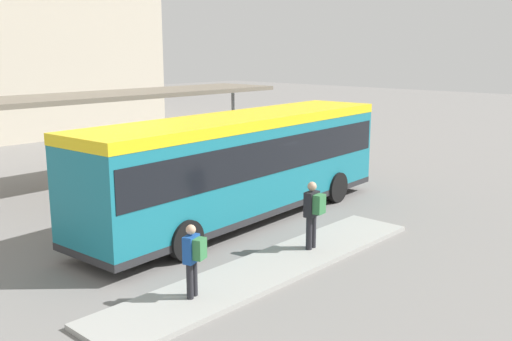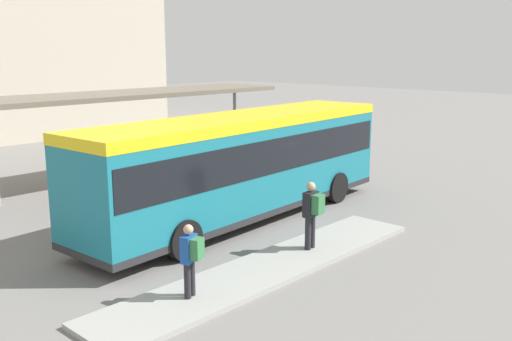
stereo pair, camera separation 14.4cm
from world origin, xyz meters
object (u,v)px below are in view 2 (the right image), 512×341
Objects in this scene: potted_planter_near_shelter at (222,161)px; bicycle_red at (339,160)px; city_bus at (243,160)px; bicycle_white at (302,155)px; pedestrian_waiting at (191,256)px; bicycle_orange at (322,160)px; potted_planter_far_side at (260,159)px; pedestrian_companion at (312,211)px; bicycle_blue at (311,158)px.

bicycle_red is at bearing -25.32° from potted_planter_near_shelter.
bicycle_red is 5.59m from potted_planter_near_shelter.
city_bus is 9.81m from bicycle_white.
bicycle_red is (8.64, 2.39, -1.54)m from city_bus.
pedestrian_waiting is 15.89m from bicycle_white.
city_bus reaches higher than potted_planter_near_shelter.
potted_planter_far_side is at bearing 72.04° from bicycle_orange.
bicycle_orange is (8.34, 3.09, -1.59)m from city_bus.
bicycle_white is at bearing -78.52° from pedestrian_waiting.
bicycle_orange is 3.17m from potted_planter_far_side.
bicycle_orange is 1.11× the size of potted_planter_near_shelter.
pedestrian_companion is 1.48× the size of potted_planter_far_side.
bicycle_white is at bearing -56.25° from pedestrian_companion.
pedestrian_companion reaches higher than bicycle_orange.
pedestrian_waiting reaches higher than bicycle_blue.
potted_planter_far_side is (-3.23, 1.89, 0.25)m from bicycle_red.
pedestrian_waiting is 4.15m from pedestrian_companion.
pedestrian_waiting is 0.89× the size of pedestrian_companion.
bicycle_white is (0.24, 1.40, 0.04)m from bicycle_orange.
pedestrian_companion is at bearing -119.02° from potted_planter_near_shelter.
pedestrian_companion is at bearing -108.84° from pedestrian_waiting.
pedestrian_waiting is at bearing -143.69° from potted_planter_far_side.
pedestrian_companion is 11.45m from bicycle_orange.
pedestrian_companion reaches higher than bicycle_blue.
pedestrian_waiting is at bearing -136.61° from potted_planter_near_shelter.
potted_planter_near_shelter is (-4.75, 1.68, 0.40)m from bicycle_orange.
bicycle_blue reaches higher than bicycle_orange.
pedestrian_companion reaches higher than bicycle_red.
bicycle_red is at bearing 4.61° from bicycle_blue.
bicycle_white is at bearing -5.73° from bicycle_orange.
bicycle_orange is 5.06m from potted_planter_near_shelter.
pedestrian_waiting reaches higher than potted_planter_near_shelter.
potted_planter_far_side is (6.41, 7.76, -0.52)m from pedestrian_companion.
bicycle_red is 1.12× the size of bicycle_blue.
city_bus is 7.48× the size of pedestrian_waiting.
bicycle_red is at bearing 11.92° from city_bus.
bicycle_white is at bearing 3.98° from potted_planter_far_side.
bicycle_white is at bearing 163.82° from bicycle_blue.
pedestrian_companion is 11.94m from bicycle_blue.
bicycle_blue is at bearing -3.09° from bicycle_orange.
bicycle_white is at bearing -175.72° from bicycle_red.
pedestrian_waiting is at bearing 83.77° from pedestrian_companion.
bicycle_red is (13.78, 5.87, -0.65)m from pedestrian_waiting.
bicycle_blue is at bearing -168.75° from bicycle_red.
bicycle_orange is 1.29× the size of potted_planter_far_side.
city_bus is 7.48× the size of bicycle_blue.
pedestrian_companion is (-0.99, -3.49, -0.77)m from city_bus.
potted_planter_far_side reaches higher than bicycle_white.
potted_planter_far_side is (-2.93, 1.18, 0.30)m from bicycle_orange.
pedestrian_waiting is 1.02× the size of bicycle_orange.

